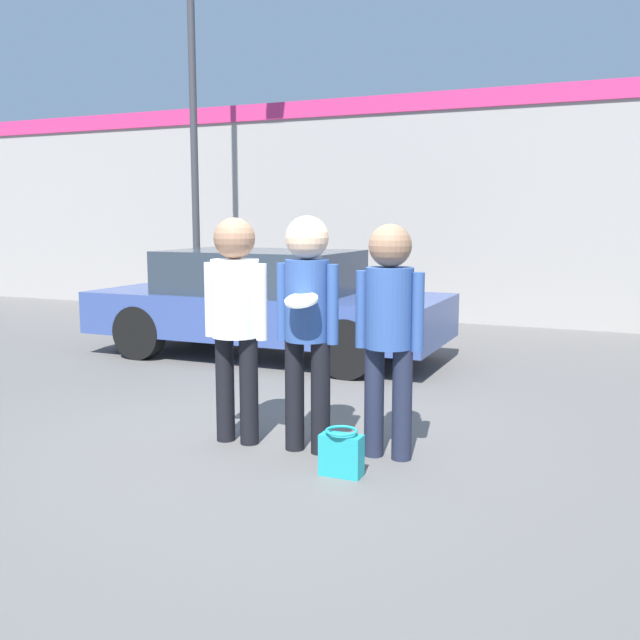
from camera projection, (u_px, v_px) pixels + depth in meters
name	position (u px, v px, depth m)	size (l,w,h in m)	color
ground_plane	(286.00, 440.00, 5.83)	(56.00, 56.00, 0.00)	#5B5956
storefront_building	(471.00, 207.00, 12.03)	(24.00, 0.22, 3.90)	gray
person_left	(236.00, 308.00, 5.63)	(0.55, 0.38, 1.81)	black
person_middle_with_frisbee	(307.00, 311.00, 5.40)	(0.51, 0.53, 1.82)	black
person_right	(389.00, 319.00, 5.27)	(0.53, 0.36, 1.76)	#1E2338
parked_car_near	(265.00, 302.00, 9.27)	(4.62, 1.83, 1.38)	#334784
street_lamp	(201.00, 75.00, 11.43)	(1.14, 0.35, 6.80)	#38383D
handbag	(341.00, 453.00, 5.01)	(0.30, 0.23, 0.34)	teal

